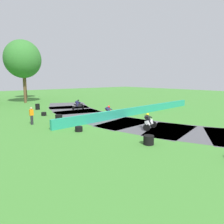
% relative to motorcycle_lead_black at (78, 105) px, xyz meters
% --- Properties ---
extents(ground_plane, '(120.00, 120.00, 0.00)m').
position_rel_motorcycle_lead_black_xyz_m(ground_plane, '(-1.52, -8.25, -0.64)').
color(ground_plane, '#428433').
extents(track_asphalt, '(11.75, 34.96, 0.01)m').
position_rel_motorcycle_lead_black_xyz_m(track_asphalt, '(0.02, -8.14, -0.64)').
color(track_asphalt, '#515156').
rests_on(track_asphalt, ground).
extents(safety_barrier, '(22.66, 1.87, 0.90)m').
position_rel_motorcycle_lead_black_xyz_m(safety_barrier, '(3.51, -7.90, -0.19)').
color(safety_barrier, '#239375').
rests_on(safety_barrier, ground).
extents(motorcycle_lead_black, '(1.72, 1.07, 1.43)m').
position_rel_motorcycle_lead_black_xyz_m(motorcycle_lead_black, '(0.00, 0.00, 0.00)').
color(motorcycle_lead_black, black).
rests_on(motorcycle_lead_black, ground).
extents(motorcycle_chase_orange, '(1.69, 0.78, 1.43)m').
position_rel_motorcycle_lead_black_xyz_m(motorcycle_chase_orange, '(-0.84, -7.74, 0.01)').
color(motorcycle_chase_orange, black).
rests_on(motorcycle_chase_orange, ground).
extents(motorcycle_trailing_white, '(1.68, 1.16, 1.42)m').
position_rel_motorcycle_lead_black_xyz_m(motorcycle_trailing_white, '(-1.17, -13.51, -0.01)').
color(motorcycle_trailing_white, black).
rests_on(motorcycle_trailing_white, ground).
extents(tire_stack_near, '(0.58, 0.58, 0.80)m').
position_rel_motorcycle_lead_black_xyz_m(tire_stack_near, '(-4.36, 3.44, -0.24)').
color(tire_stack_near, black).
rests_on(tire_stack_near, ground).
extents(tire_stack_mid_a, '(0.57, 0.57, 0.40)m').
position_rel_motorcycle_lead_black_xyz_m(tire_stack_mid_a, '(-5.53, -1.63, -0.44)').
color(tire_stack_mid_a, black).
rests_on(tire_stack_mid_a, ground).
extents(tire_stack_mid_b, '(0.67, 0.67, 0.80)m').
position_rel_motorcycle_lead_black_xyz_m(tire_stack_mid_b, '(-5.96, -6.38, -0.24)').
color(tire_stack_mid_b, black).
rests_on(tire_stack_mid_b, ground).
extents(tire_stack_far, '(0.60, 0.60, 0.40)m').
position_rel_motorcycle_lead_black_xyz_m(tire_stack_far, '(-6.17, -10.40, -0.44)').
color(tire_stack_far, black).
rests_on(tire_stack_far, ground).
extents(tire_stack_extra_a, '(0.68, 0.68, 0.60)m').
position_rel_motorcycle_lead_black_xyz_m(tire_stack_extra_a, '(-4.45, -16.22, -0.34)').
color(tire_stack_extra_a, black).
rests_on(tire_stack_extra_a, ground).
extents(track_marshal, '(0.34, 0.24, 1.63)m').
position_rel_motorcycle_lead_black_xyz_m(track_marshal, '(-8.19, -5.42, 0.18)').
color(track_marshal, '#232328').
rests_on(track_marshal, ground).
extents(traffic_cone, '(0.28, 0.28, 0.44)m').
position_rel_motorcycle_lead_black_xyz_m(traffic_cone, '(3.58, -6.57, -0.42)').
color(traffic_cone, orange).
rests_on(traffic_cone, ground).
extents(tree_mid_rise, '(6.09, 6.09, 10.66)m').
position_rel_motorcycle_lead_black_xyz_m(tree_mid_rise, '(-2.98, 12.86, 6.80)').
color(tree_mid_rise, brown).
rests_on(tree_mid_rise, ground).
extents(tree_behind_barrier, '(4.55, 4.55, 9.28)m').
position_rel_motorcycle_lead_black_xyz_m(tree_behind_barrier, '(-0.18, 21.19, 6.21)').
color(tree_behind_barrier, brown).
rests_on(tree_behind_barrier, ground).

